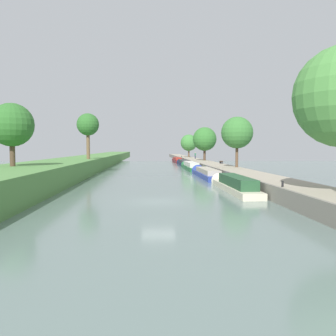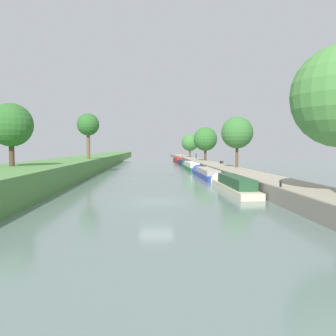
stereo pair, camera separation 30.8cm
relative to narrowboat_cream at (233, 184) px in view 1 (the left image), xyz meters
name	(u,v)px [view 1 (the left image)]	position (x,y,z in m)	size (l,w,h in m)	color
ground_plane	(158,202)	(-7.28, -6.72, -0.58)	(160.00, 160.00, 0.00)	slate
right_towpath	(299,193)	(3.45, -6.72, 0.01)	(4.05, 260.00, 1.17)	#9E937F
stone_quay	(271,193)	(1.30, -6.72, 0.04)	(0.25, 260.00, 1.22)	gray
narrowboat_cream	(233,184)	(0.00, 0.00, 0.00)	(1.89, 13.66, 2.06)	beige
narrowboat_blue	(206,173)	(-0.10, 15.83, -0.07)	(2.08, 16.02, 1.97)	#283D93
narrowboat_green	(190,166)	(-0.21, 33.42, 0.00)	(1.93, 17.05, 2.00)	#1E6033
narrowboat_navy	(183,163)	(-0.06, 49.24, -0.06)	(1.81, 13.99, 1.80)	#141E42
narrowboat_maroon	(177,160)	(-0.19, 64.12, 0.02)	(1.84, 15.13, 1.91)	maroon
tree_rightbank_midnear	(237,133)	(4.86, 18.26, 5.62)	(4.61, 4.61, 7.34)	brown
tree_rightbank_midfar	(205,139)	(4.56, 46.24, 5.35)	(5.28, 5.28, 7.41)	#4C3828
tree_rightbank_far	(189,143)	(4.26, 74.71, 4.91)	(4.99, 4.99, 6.82)	brown
tree_leftbank_downstream	(12,125)	(-21.09, 2.02, 5.62)	(4.18, 4.18, 6.07)	#4C3828
tree_leftbank_upstream	(88,125)	(-17.46, 23.72, 6.99)	(3.48, 3.48, 7.16)	brown
person_walking	(195,155)	(3.94, 57.45, 1.47)	(0.34, 0.34, 1.66)	#282D42
mooring_bollard_near	(283,184)	(1.72, -7.81, 0.82)	(0.16, 0.16, 0.45)	black
mooring_bollard_far	(182,157)	(1.72, 70.84, 0.82)	(0.16, 0.16, 0.45)	black
park_bench	(221,162)	(5.03, 30.17, 0.94)	(0.44, 1.50, 0.47)	#333338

